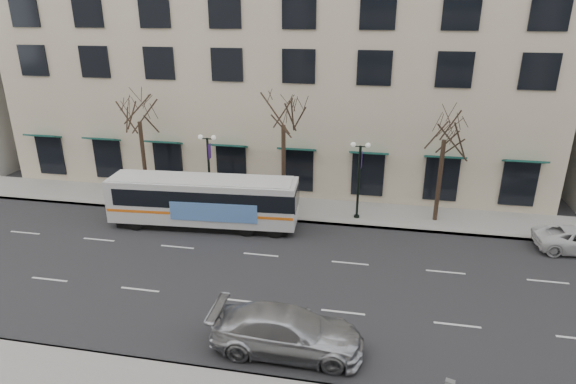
% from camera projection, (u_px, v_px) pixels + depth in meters
% --- Properties ---
extents(ground, '(160.00, 160.00, 0.00)m').
position_uv_depth(ground, '(250.00, 276.00, 24.93)').
color(ground, black).
rests_on(ground, ground).
extents(sidewalk_far, '(80.00, 4.00, 0.15)m').
position_uv_depth(sidewalk_far, '(357.00, 213.00, 32.27)').
color(sidewalk_far, gray).
rests_on(sidewalk_far, ground).
extents(building_hotel, '(40.00, 20.00, 24.00)m').
position_uv_depth(building_hotel, '(289.00, 20.00, 40.22)').
color(building_hotel, '#C6B697').
rests_on(building_hotel, ground).
extents(tree_far_left, '(3.60, 3.60, 8.34)m').
position_uv_depth(tree_far_left, '(138.00, 108.00, 32.36)').
color(tree_far_left, black).
rests_on(tree_far_left, ground).
extents(tree_far_mid, '(3.60, 3.60, 8.55)m').
position_uv_depth(tree_far_mid, '(283.00, 110.00, 30.52)').
color(tree_far_mid, black).
rests_on(tree_far_mid, ground).
extents(tree_far_right, '(3.60, 3.60, 8.06)m').
position_uv_depth(tree_far_right, '(446.00, 124.00, 28.92)').
color(tree_far_right, black).
rests_on(tree_far_right, ground).
extents(lamp_post_left, '(1.22, 0.45, 5.21)m').
position_uv_depth(lamp_post_left, '(209.00, 168.00, 32.27)').
color(lamp_post_left, black).
rests_on(lamp_post_left, ground).
extents(lamp_post_right, '(1.22, 0.45, 5.21)m').
position_uv_depth(lamp_post_right, '(359.00, 177.00, 30.50)').
color(lamp_post_right, black).
rests_on(lamp_post_right, ground).
extents(city_bus, '(11.92, 3.34, 3.19)m').
position_uv_depth(city_bus, '(205.00, 200.00, 30.03)').
color(city_bus, silver).
rests_on(city_bus, ground).
extents(silver_car, '(6.18, 2.53, 1.79)m').
position_uv_depth(silver_car, '(287.00, 331.00, 19.23)').
color(silver_car, '#AEB0B6').
rests_on(silver_car, ground).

